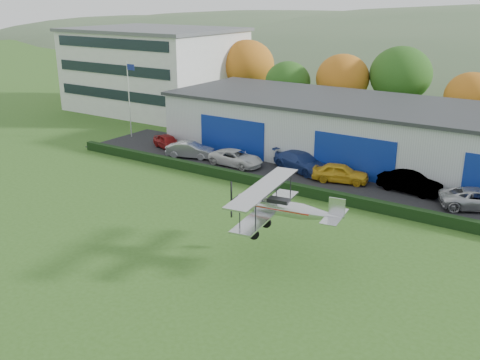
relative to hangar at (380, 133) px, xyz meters
The scene contains 15 objects.
ground 28.55m from the hangar, 100.13° to the right, with size 300.00×300.00×0.00m, color #32571B.
apron 7.72m from the hangar, 105.99° to the right, with size 48.00×9.00×0.05m, color black.
hedge 12.16m from the hangar, 99.64° to the right, with size 46.00×0.60×0.80m, color black.
hangar is the anchor object (origin of this frame).
office_block 33.84m from the hangar, 167.99° to the left, with size 20.60×15.60×10.40m.
flagpole 25.68m from the hangar, 166.49° to the right, with size 1.05×0.10×8.00m.
tree_belt 13.63m from the hangar, 108.16° to the left, with size 75.70×13.22×10.12m.
car_0 20.14m from the hangar, 158.28° to the right, with size 1.61×3.99×1.36m, color maroon.
car_1 17.31m from the hangar, 149.83° to the right, with size 1.55×4.43×1.46m, color silver.
car_2 13.13m from the hangar, 139.83° to the right, with size 2.27×4.93×1.37m, color silver.
car_3 8.11m from the hangar, 124.18° to the right, with size 2.27×5.58×1.62m, color navy.
car_4 7.67m from the hangar, 93.35° to the right, with size 1.80×4.47×1.52m, color gold.
car_5 8.58m from the hangar, 53.67° to the right, with size 1.66×4.77×1.57m, color gray.
car_6 12.67m from the hangar, 36.71° to the right, with size 2.44×5.28×1.47m, color silver.
biplane 21.92m from the hangar, 84.51° to the right, with size 6.75×7.73×2.88m.
Camera 1 is at (20.85, -18.53, 14.35)m, focal length 40.75 mm.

